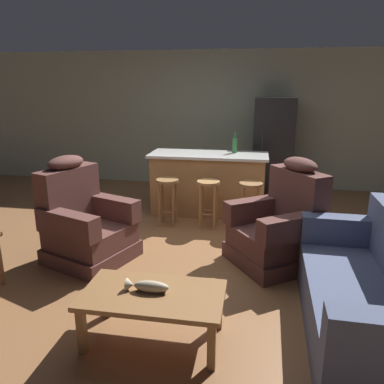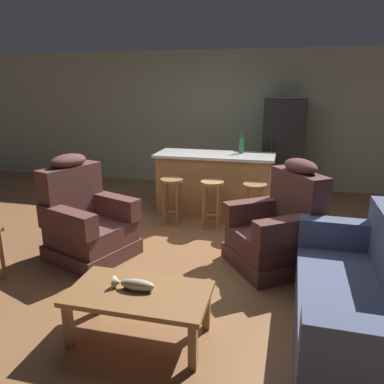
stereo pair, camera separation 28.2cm
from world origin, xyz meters
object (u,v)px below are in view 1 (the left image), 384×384
Objects in this scene: coffee_table at (153,299)px; recliner_near_island at (280,227)px; fish_figurine at (147,286)px; couch at (370,295)px; recliner_near_lamp at (85,224)px; bar_stool_left at (168,193)px; bar_stool_right at (250,198)px; refrigerator at (273,147)px; bottle_tall_green at (235,145)px; kitchen_island at (208,183)px; bar_stool_middle at (208,195)px.

recliner_near_island is (1.04, 1.57, 0.06)m from coffee_table.
recliner_near_island is (1.08, 1.56, -0.04)m from fish_figurine.
recliner_near_lamp is (-2.86, 0.89, 0.08)m from couch.
coffee_table is at bearing -79.03° from bar_stool_left.
refrigerator is (0.33, 1.83, 0.41)m from bar_stool_right.
refrigerator is at bearing 74.90° from recliner_near_lamp.
fish_figurine is at bearing -28.13° from recliner_near_lamp.
bottle_tall_green is at bearing 83.06° from coffee_table.
bottle_tall_green is (-0.28, 0.78, 0.60)m from bar_stool_right.
couch is 1.09× the size of refrigerator.
coffee_table is 0.61× the size of kitchen_island.
kitchen_island is 5.76× the size of bottle_tall_green.
kitchen_island is 2.65× the size of bar_stool_left.
bottle_tall_green reaches higher than recliner_near_lamp.
couch reaches higher than bar_stool_middle.
kitchen_island reaches higher than bar_stool_left.
coffee_table is 3.15m from kitchen_island.
couch is at bearing -80.34° from refrigerator.
bar_stool_left is 2.18× the size of bottle_tall_green.
bar_stool_middle is at bearing -111.28° from bottle_tall_green.
couch is (1.69, 0.39, -0.02)m from coffee_table.
refrigerator is (2.19, 3.06, 0.46)m from recliner_near_lamp.
recliner_near_island is 0.68× the size of refrigerator.
recliner_near_lamp is at bearing -27.64° from recliner_near_island.
couch is 6.14× the size of bottle_tall_green.
recliner_near_lamp is 1.76m from bar_stool_middle.
kitchen_island is (-1.02, 1.57, 0.06)m from recliner_near_island.
kitchen_island is at bearing -129.84° from refrigerator.
recliner_near_island reaches higher than bar_stool_right.
bar_stool_right is at bearing -104.48° from recliner_near_island.
couch is 3.22m from kitchen_island.
recliner_near_lamp is at bearing -119.13° from bar_stool_left.
recliner_near_island is at bearing -89.62° from refrigerator.
recliner_near_lamp is 1.40m from bar_stool_left.
coffee_table is 1.62× the size of bar_stool_left.
bottle_tall_green reaches higher than bar_stool_middle.
bar_stool_left is (-2.18, 2.12, 0.13)m from couch.
refrigerator is 5.63× the size of bottle_tall_green.
recliner_near_lamp reaches higher than coffee_table.
bar_stool_right is (0.73, 2.50, 0.01)m from fish_figurine.
bar_stool_middle and bar_stool_right have the same top height.
bar_stool_right is (0.68, 2.51, 0.11)m from coffee_table.
kitchen_island is (-1.67, 2.75, 0.14)m from couch.
kitchen_island reaches higher than bar_stool_middle.
coffee_table is at bearing -103.18° from refrigerator.
bar_stool_middle is (-1.59, 2.12, 0.13)m from couch.
recliner_near_lamp is 3.84× the size of bottle_tall_green.
kitchen_island is (0.06, 3.13, 0.02)m from fish_figurine.
refrigerator is (1.07, 4.33, 0.42)m from fish_figurine.
bottle_tall_green is at bearing -64.60° from couch.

